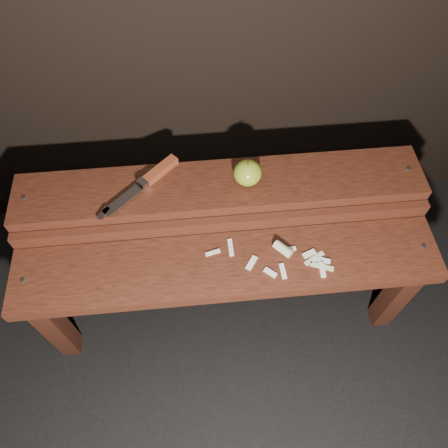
{
  "coord_description": "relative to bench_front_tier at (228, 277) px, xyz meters",
  "views": [
    {
      "loc": [
        -0.06,
        -0.61,
        1.5
      ],
      "look_at": [
        0.0,
        0.06,
        0.45
      ],
      "focal_mm": 35.0,
      "sensor_mm": 36.0,
      "label": 1
    }
  ],
  "objects": [
    {
      "name": "apple_scraps",
      "position": [
        0.16,
        0.02,
        0.07
      ],
      "size": [
        0.35,
        0.14,
        0.03
      ],
      "color": "beige",
      "rests_on": "bench_front_tier"
    },
    {
      "name": "bench_rear_tier",
      "position": [
        0.0,
        0.23,
        0.06
      ],
      "size": [
        1.2,
        0.21,
        0.5
      ],
      "color": "black",
      "rests_on": "ground"
    },
    {
      "name": "bench_front_tier",
      "position": [
        0.0,
        0.0,
        0.0
      ],
      "size": [
        1.2,
        0.2,
        0.42
      ],
      "color": "black",
      "rests_on": "ground"
    },
    {
      "name": "knife",
      "position": [
        -0.2,
        0.26,
        0.16
      ],
      "size": [
        0.23,
        0.21,
        0.03
      ],
      "color": "maroon",
      "rests_on": "bench_rear_tier"
    },
    {
      "name": "ground",
      "position": [
        0.0,
        0.06,
        -0.35
      ],
      "size": [
        60.0,
        60.0,
        0.0
      ],
      "primitive_type": "plane",
      "color": "black"
    },
    {
      "name": "apple",
      "position": [
        0.08,
        0.23,
        0.18
      ],
      "size": [
        0.08,
        0.08,
        0.08
      ],
      "color": "olive",
      "rests_on": "bench_rear_tier"
    }
  ]
}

